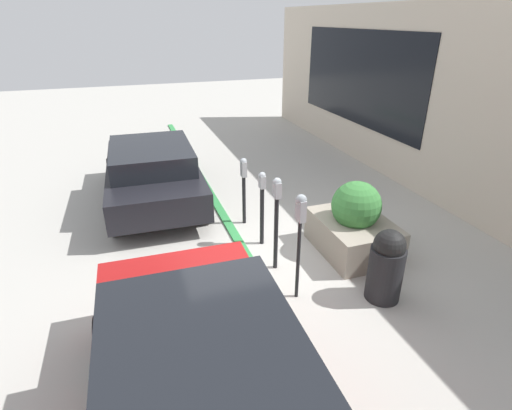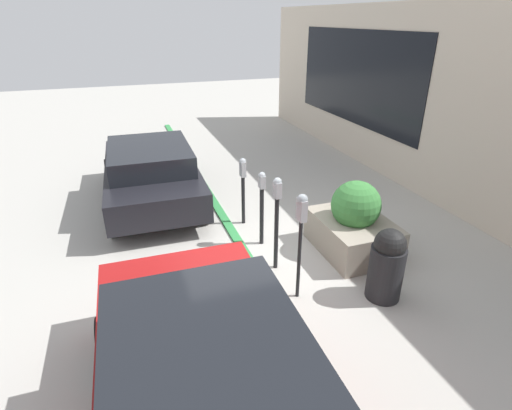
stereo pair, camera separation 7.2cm
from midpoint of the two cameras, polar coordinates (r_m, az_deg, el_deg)
ground_plane at (r=6.80m, az=-0.32°, el=-7.31°), size 40.00×40.00×0.00m
curb_strip at (r=6.77m, az=-0.97°, el=-7.28°), size 19.00×0.16×0.04m
building_facade at (r=8.47m, az=30.27°, el=10.60°), size 19.00×0.17×3.98m
parking_meter_nearest at (r=5.30m, az=6.71°, el=-2.48°), size 0.17×0.15×1.61m
parking_meter_second at (r=6.02m, az=3.29°, el=-0.84°), size 0.15×0.13×1.55m
parking_meter_middle at (r=6.77m, az=1.18°, el=0.70°), size 0.14×0.12×1.35m
parking_meter_fourth at (r=7.48m, az=-1.49°, el=3.45°), size 0.15×0.13×1.33m
planter_box at (r=6.92m, az=14.12°, el=-2.75°), size 1.47×1.12×1.26m
parked_car_front at (r=3.76m, az=-6.76°, el=-25.52°), size 4.23×1.91×1.42m
parked_car_middle at (r=8.73m, az=-14.31°, el=4.69°), size 4.07×1.93×1.30m
trash_bin at (r=5.89m, az=18.46°, el=-8.17°), size 0.49×0.49×1.09m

